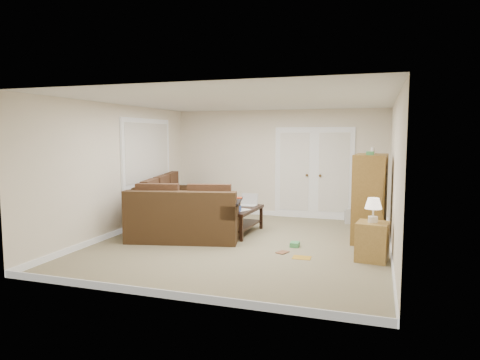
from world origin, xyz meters
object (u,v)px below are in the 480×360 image
(sectional_sofa, at_px, (178,212))
(coffee_table, at_px, (240,220))
(tv_armoire, at_px, (370,197))
(side_cabinet, at_px, (372,238))

(sectional_sofa, relative_size, coffee_table, 2.54)
(sectional_sofa, height_order, tv_armoire, tv_armoire)
(coffee_table, relative_size, tv_armoire, 0.74)
(coffee_table, height_order, side_cabinet, side_cabinet)
(coffee_table, distance_m, side_cabinet, 2.73)
(tv_armoire, xyz_separation_m, side_cabinet, (0.08, -1.27, -0.45))
(sectional_sofa, relative_size, side_cabinet, 3.29)
(tv_armoire, relative_size, side_cabinet, 1.75)
(sectional_sofa, xyz_separation_m, coffee_table, (1.26, 0.14, -0.10))
(coffee_table, bearing_deg, tv_armoire, 6.96)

